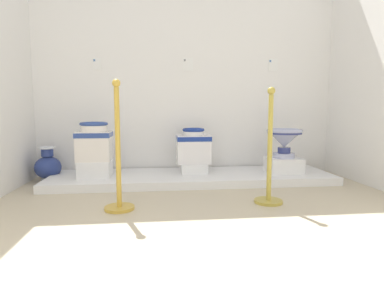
# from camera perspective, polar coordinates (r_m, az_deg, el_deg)

# --- Properties ---
(ground_plane) EXTENTS (5.56, 5.80, 0.02)m
(ground_plane) POSITION_cam_1_polar(r_m,az_deg,el_deg) (1.90, 6.07, -18.47)
(ground_plane) COLOR beige
(wall_back) EXTENTS (3.76, 0.06, 2.84)m
(wall_back) POSITION_cam_1_polar(r_m,az_deg,el_deg) (3.89, -0.69, 15.71)
(wall_back) COLOR white
(wall_back) RESTS_ON ground_plane
(display_platform) EXTENTS (3.05, 0.79, 0.08)m
(display_platform) POSITION_cam_1_polar(r_m,az_deg,el_deg) (3.47, 0.07, -6.08)
(display_platform) COLOR white
(display_platform) RESTS_ON ground_plane
(plinth_block_tall_cobalt) EXTENTS (0.32, 0.31, 0.17)m
(plinth_block_tall_cobalt) POSITION_cam_1_polar(r_m,az_deg,el_deg) (3.46, -17.15, -4.25)
(plinth_block_tall_cobalt) COLOR white
(plinth_block_tall_cobalt) RESTS_ON display_platform
(antique_toilet_tall_cobalt) EXTENTS (0.35, 0.31, 0.40)m
(antique_toilet_tall_cobalt) POSITION_cam_1_polar(r_m,az_deg,el_deg) (3.42, -17.31, 0.55)
(antique_toilet_tall_cobalt) COLOR white
(antique_toilet_tall_cobalt) RESTS_ON plinth_block_tall_cobalt
(plinth_block_leftmost) EXTENTS (0.29, 0.33, 0.10)m
(plinth_block_leftmost) POSITION_cam_1_polar(r_m,az_deg,el_deg) (3.55, 0.27, -4.29)
(plinth_block_leftmost) COLOR white
(plinth_block_leftmost) RESTS_ON display_platform
(antique_toilet_leftmost) EXTENTS (0.38, 0.26, 0.39)m
(antique_toilet_leftmost) POSITION_cam_1_polar(r_m,az_deg,el_deg) (3.51, 0.27, -0.28)
(antique_toilet_leftmost) COLOR white
(antique_toilet_leftmost) RESTS_ON plinth_block_leftmost
(plinth_block_squat_floral) EXTENTS (0.37, 0.30, 0.17)m
(plinth_block_squat_floral) POSITION_cam_1_polar(r_m,az_deg,el_deg) (3.66, 16.29, -3.70)
(plinth_block_squat_floral) COLOR white
(plinth_block_squat_floral) RESTS_ON display_platform
(antique_toilet_squat_floral) EXTENTS (0.39, 0.39, 0.32)m
(antique_toilet_squat_floral) POSITION_cam_1_polar(r_m,az_deg,el_deg) (3.62, 16.44, 0.96)
(antique_toilet_squat_floral) COLOR #AFB4D7
(antique_toilet_squat_floral) RESTS_ON plinth_block_squat_floral
(info_placard_first) EXTENTS (0.09, 0.01, 0.13)m
(info_placard_first) POSITION_cam_1_polar(r_m,az_deg,el_deg) (3.88, -16.88, 13.77)
(info_placard_first) COLOR white
(info_placard_second) EXTENTS (0.12, 0.01, 0.15)m
(info_placard_second) POSITION_cam_1_polar(r_m,az_deg,el_deg) (3.84, -0.74, 14.29)
(info_placard_second) COLOR white
(info_placard_third) EXTENTS (0.11, 0.01, 0.15)m
(info_placard_third) POSITION_cam_1_polar(r_m,az_deg,el_deg) (4.07, 14.49, 13.75)
(info_placard_third) COLOR white
(decorative_vase_spare) EXTENTS (0.28, 0.28, 0.38)m
(decorative_vase_spare) POSITION_cam_1_polar(r_m,az_deg,el_deg) (3.80, -24.70, -3.69)
(decorative_vase_spare) COLOR white
(decorative_vase_spare) RESTS_ON ground_plane
(stanchion_post_near_left) EXTENTS (0.24, 0.24, 1.02)m
(stanchion_post_near_left) POSITION_cam_1_polar(r_m,az_deg,el_deg) (2.52, -13.22, -4.41)
(stanchion_post_near_left) COLOR gold
(stanchion_post_near_left) RESTS_ON ground_plane
(stanchion_post_near_right) EXTENTS (0.24, 0.24, 0.97)m
(stanchion_post_near_right) POSITION_cam_1_polar(r_m,az_deg,el_deg) (2.71, 13.86, -4.12)
(stanchion_post_near_right) COLOR gold
(stanchion_post_near_right) RESTS_ON ground_plane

